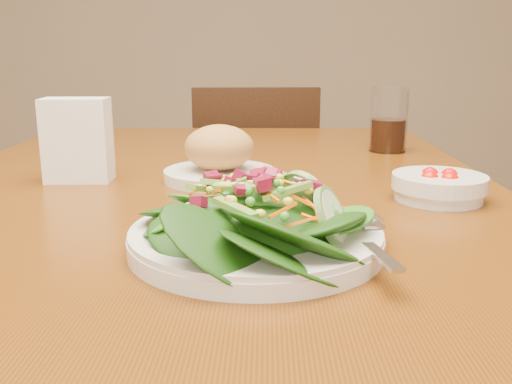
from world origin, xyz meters
TOP-DOWN VIEW (x-y plane):
  - dining_table at (0.00, 0.00)m, footprint 0.90×1.40m
  - chair_far at (0.06, 0.99)m, footprint 0.41×0.41m
  - salad_plate at (0.09, -0.23)m, footprint 0.27×0.26m
  - bread_plate at (0.02, 0.09)m, footprint 0.18×0.18m
  - tomato_bowl at (0.33, -0.03)m, footprint 0.13×0.13m
  - drinking_glass at (0.34, 0.36)m, footprint 0.07×0.07m
  - napkin_holder at (-0.20, 0.08)m, footprint 0.10×0.06m

SIDE VIEW (x-z plane):
  - chair_far at x=0.06m, z-range 0.02..0.87m
  - dining_table at x=0.00m, z-range 0.27..1.02m
  - tomato_bowl at x=0.33m, z-range 0.75..0.79m
  - salad_plate at x=0.09m, z-range 0.74..0.82m
  - bread_plate at x=0.02m, z-range 0.74..0.83m
  - drinking_glass at x=0.34m, z-range 0.74..0.87m
  - napkin_holder at x=-0.20m, z-range 0.75..0.88m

